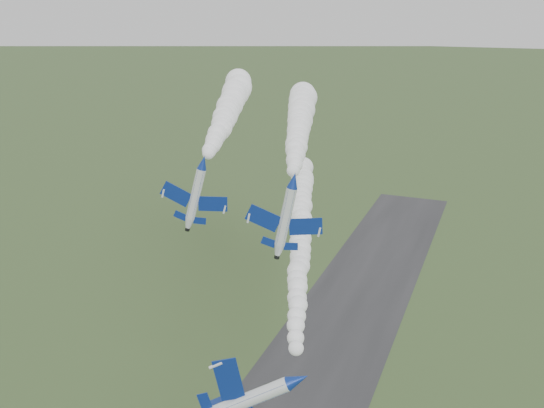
{
  "coord_description": "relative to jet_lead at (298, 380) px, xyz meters",
  "views": [
    {
      "loc": [
        29.14,
        -56.0,
        67.97
      ],
      "look_at": [
        0.5,
        16.64,
        41.97
      ],
      "focal_mm": 40.0,
      "sensor_mm": 36.0,
      "label": 1
    }
  ],
  "objects": [
    {
      "name": "runway",
      "position": [
        -11.41,
        33.38,
        -29.58
      ],
      "size": [
        24.0,
        260.0,
        0.04
      ],
      "primitive_type": "cube",
      "color": "#2A2A2D",
      "rests_on": "ground"
    },
    {
      "name": "jet_lead",
      "position": [
        0.0,
        0.0,
        0.0
      ],
      "size": [
        6.84,
        13.6,
        10.48
      ],
      "rotation": [
        0.0,
        1.13,
        0.36
      ],
      "color": "white"
    },
    {
      "name": "smoke_trail_jet_lead",
      "position": [
        -13.38,
        39.43,
        1.58
      ],
      "size": [
        31.45,
        72.36,
        4.81
      ],
      "primitive_type": null,
      "rotation": [
        0.0,
        0.0,
        0.36
      ],
      "color": "white"
    },
    {
      "name": "jet_pair_left",
      "position": [
        -21.14,
        19.81,
        17.28
      ],
      "size": [
        9.45,
        11.3,
        3.51
      ],
      "rotation": [
        0.0,
        0.26,
        0.33
      ],
      "color": "white"
    },
    {
      "name": "smoke_trail_jet_pair_left",
      "position": [
        -31.48,
        49.39,
        19.04
      ],
      "size": [
        24.5,
        57.17,
        5.96
      ],
      "primitive_type": null,
      "rotation": [
        0.0,
        0.0,
        0.33
      ],
      "color": "white"
    },
    {
      "name": "jet_pair_right",
      "position": [
        -7.26,
        18.45,
        16.53
      ],
      "size": [
        10.18,
        11.98,
        3.46
      ],
      "rotation": [
        0.0,
        0.2,
        0.34
      ],
      "color": "white"
    },
    {
      "name": "smoke_trail_jet_pair_right",
      "position": [
        -17.02,
        48.86,
        17.83
      ],
      "size": [
        25.19,
        57.15,
        5.74
      ],
      "primitive_type": null,
      "rotation": [
        0.0,
        0.0,
        0.34
      ],
      "color": "white"
    }
  ]
}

